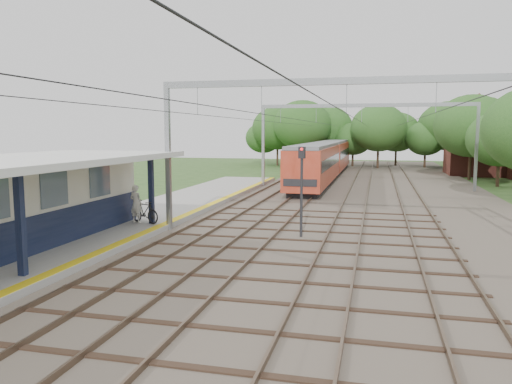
% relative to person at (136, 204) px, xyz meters
% --- Properties ---
extents(ballast_bed, '(18.00, 90.00, 0.10)m').
position_rel_person_xyz_m(ballast_bed, '(10.71, 15.00, -1.22)').
color(ballast_bed, '#473D33').
rests_on(ballast_bed, ground).
extents(platform, '(5.00, 52.00, 0.35)m').
position_rel_person_xyz_m(platform, '(-0.79, -1.00, -1.09)').
color(platform, gray).
rests_on(platform, ground).
extents(yellow_stripe, '(0.45, 52.00, 0.01)m').
position_rel_person_xyz_m(yellow_stripe, '(1.46, -1.00, -0.91)').
color(yellow_stripe, yellow).
rests_on(yellow_stripe, platform).
extents(rail_tracks, '(11.80, 88.00, 0.15)m').
position_rel_person_xyz_m(rail_tracks, '(8.21, 15.00, -1.09)').
color(rail_tracks, brown).
rests_on(rail_tracks, ballast_bed).
extents(catenary_system, '(17.22, 88.00, 7.00)m').
position_rel_person_xyz_m(catenary_system, '(10.10, 10.28, 4.24)').
color(catenary_system, gray).
rests_on(catenary_system, ground).
extents(tree_band, '(31.72, 30.88, 8.82)m').
position_rel_person_xyz_m(tree_band, '(10.56, 42.12, 3.65)').
color(tree_band, '#382619').
rests_on(tree_band, ground).
extents(house_far, '(8.00, 6.12, 8.66)m').
position_rel_person_xyz_m(house_far, '(22.71, 37.00, 1.97)').
color(house_far, brown).
rests_on(house_far, ground).
extents(person, '(0.76, 0.59, 1.84)m').
position_rel_person_xyz_m(person, '(0.00, 0.00, 0.00)').
color(person, silver).
rests_on(person, platform).
extents(bicycle, '(1.92, 1.20, 1.12)m').
position_rel_person_xyz_m(bicycle, '(0.44, 0.00, -0.36)').
color(bicycle, black).
rests_on(bicycle, platform).
extents(train, '(2.75, 34.25, 3.62)m').
position_rel_person_xyz_m(train, '(6.21, 28.65, 0.76)').
color(train, black).
rests_on(train, ballast_bed).
extents(signal_post, '(0.32, 0.29, 4.08)m').
position_rel_person_xyz_m(signal_post, '(8.06, -0.21, 1.24)').
color(signal_post, black).
rests_on(signal_post, ground).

